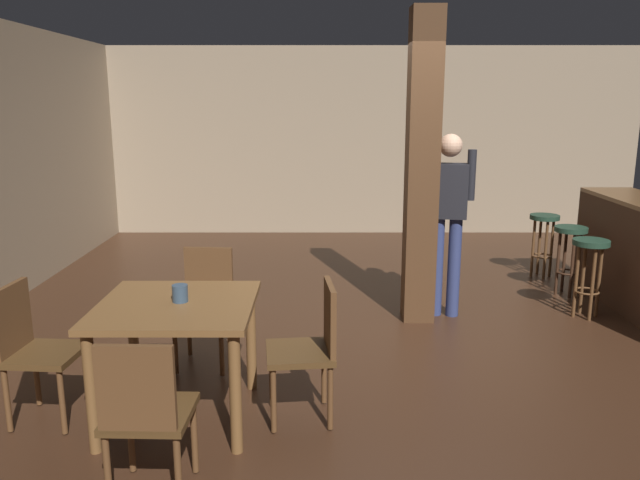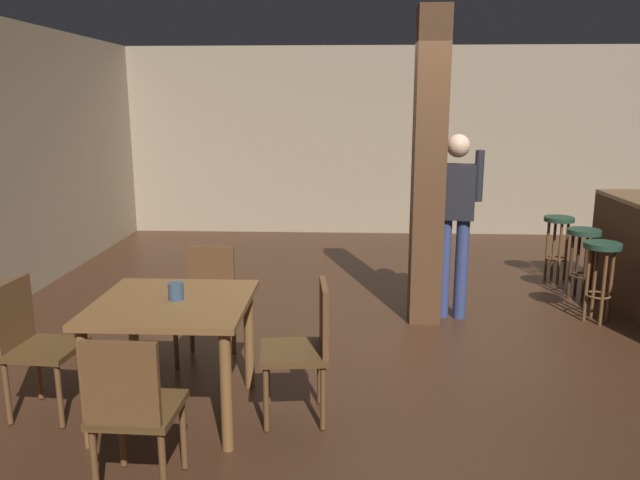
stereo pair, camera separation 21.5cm
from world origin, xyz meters
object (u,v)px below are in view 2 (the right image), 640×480
object	(u,v)px
napkin_cup	(176,291)
bar_stool_mid	(583,247)
dining_table	(173,320)
standing_person	(455,213)
chair_south	(132,406)
bar_stool_far	(558,233)
chair_north	(207,299)
bar_stool_near	(601,263)
chair_east	(306,344)
chair_west	(33,340)

from	to	relation	value
napkin_cup	bar_stool_mid	distance (m)	4.35
dining_table	standing_person	size ratio (longest dim) A/B	0.56
chair_south	bar_stool_far	size ratio (longest dim) A/B	1.22
chair_north	bar_stool_near	size ratio (longest dim) A/B	1.19
dining_table	standing_person	world-z (taller)	standing_person
dining_table	chair_south	bearing A→B (deg)	-87.97
chair_north	bar_stool_mid	world-z (taller)	chair_north
bar_stool_mid	bar_stool_far	distance (m)	0.71
chair_east	standing_person	bearing A→B (deg)	58.02
chair_south	napkin_cup	bearing A→B (deg)	90.49
bar_stool_far	bar_stool_mid	bearing A→B (deg)	-88.08
dining_table	napkin_cup	distance (m)	0.19
chair_north	bar_stool_near	distance (m)	3.56
chair_east	bar_stool_near	world-z (taller)	chair_east
chair_east	bar_stool_mid	size ratio (longest dim) A/B	1.21
chair_east	bar_stool_mid	world-z (taller)	chair_east
napkin_cup	bar_stool_near	size ratio (longest dim) A/B	0.14
chair_north	bar_stool_far	size ratio (longest dim) A/B	1.22
bar_stool_far	chair_north	bearing A→B (deg)	-144.73
bar_stool_far	napkin_cup	bearing A→B (deg)	-136.36
bar_stool_mid	chair_south	bearing A→B (deg)	-134.89
dining_table	chair_west	bearing A→B (deg)	-177.99
chair_east	napkin_cup	xyz separation A→B (m)	(-0.82, 0.03, 0.33)
chair_east	bar_stool_mid	distance (m)	3.73
standing_person	chair_east	bearing A→B (deg)	-121.98
dining_table	chair_north	size ratio (longest dim) A/B	1.09
chair_west	chair_south	xyz separation A→B (m)	(0.94, -0.84, 0.00)
chair_north	standing_person	world-z (taller)	standing_person
napkin_cup	bar_stool_far	size ratio (longest dim) A/B	0.15
napkin_cup	bar_stool_far	distance (m)	4.79
chair_west	napkin_cup	xyz separation A→B (m)	(0.93, 0.05, 0.33)
bar_stool_near	bar_stool_mid	xyz separation A→B (m)	(0.09, 0.69, -0.01)
napkin_cup	bar_stool_far	bearing A→B (deg)	43.64
bar_stool_far	chair_south	bearing A→B (deg)	-129.44
bar_stool_mid	bar_stool_far	size ratio (longest dim) A/B	1.00
napkin_cup	chair_north	bearing A→B (deg)	90.27
bar_stool_near	bar_stool_mid	size ratio (longest dim) A/B	1.02
napkin_cup	bar_stool_mid	xyz separation A→B (m)	(3.48, 2.59, -0.29)
bar_stool_near	bar_stool_far	bearing A→B (deg)	87.45
dining_table	napkin_cup	size ratio (longest dim) A/B	8.91
standing_person	bar_stool_far	world-z (taller)	standing_person
chair_east	chair_south	distance (m)	1.19
chair_west	standing_person	size ratio (longest dim) A/B	0.52
bar_stool_near	bar_stool_far	xyz separation A→B (m)	(0.06, 1.40, -0.01)
bar_stool_near	bar_stool_mid	distance (m)	0.70
dining_table	napkin_cup	world-z (taller)	napkin_cup
dining_table	chair_west	world-z (taller)	chair_west
bar_stool_near	bar_stool_far	distance (m)	1.40
chair_north	bar_stool_mid	size ratio (longest dim) A/B	1.21
chair_north	bar_stool_far	bearing A→B (deg)	35.27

